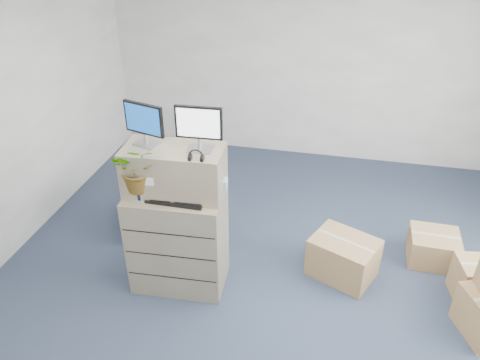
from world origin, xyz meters
The scene contains 16 objects.
ground centered at (0.00, 0.00, 0.00)m, with size 7.00×7.00×0.00m, color #2A344C.
wall_back centered at (0.00, 3.51, 1.40)m, with size 6.00×0.02×2.80m, color #BCB9B2.
filing_cabinet_lower centered at (-0.95, 0.19, 0.55)m, with size 0.94×0.58×1.10m, color gray.
filing_cabinet_upper centered at (-0.95, 0.24, 1.33)m, with size 0.94×0.47×0.47m, color gray.
monitor_left centered at (-1.21, 0.26, 1.80)m, with size 0.41×0.21×0.41m.
monitor_right centered at (-0.69, 0.27, 1.81)m, with size 0.43×0.17×0.43m.
headphones centered at (-0.67, 0.07, 1.61)m, with size 0.13×0.13×0.01m, color black.
keyboard centered at (-0.89, 0.09, 1.11)m, with size 0.55×0.23×0.03m, color black.
mouse centered at (-0.66, 0.13, 1.12)m, with size 0.10×0.06×0.03m, color silver.
water_bottle centered at (-0.84, 0.26, 1.22)m, with size 0.07×0.07×0.25m, color gray.
phone_dock centered at (-1.00, 0.23, 1.15)m, with size 0.07×0.06×0.14m.
external_drive centered at (-0.62, 0.31, 1.13)m, with size 0.22×0.17×0.07m, color black.
tissue_box centered at (-0.57, 0.31, 1.21)m, with size 0.23×0.11×0.08m, color #4091DB.
potted_plant centered at (-1.23, 0.08, 1.36)m, with size 0.51×0.55×0.46m.
office_chair centered at (-1.56, 1.15, 0.39)m, with size 0.75×0.71×0.77m, color #5A5A5F.
cardboard_boxes centered at (1.70, 0.55, 0.27)m, with size 2.21×1.56×0.81m.
Camera 1 is at (0.50, -3.39, 3.51)m, focal length 35.00 mm.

